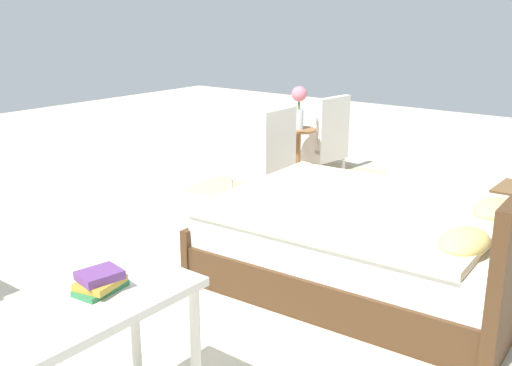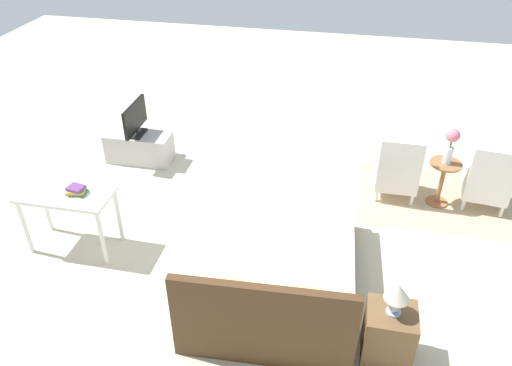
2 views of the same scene
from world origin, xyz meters
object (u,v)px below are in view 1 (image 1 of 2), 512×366
at_px(bed, 375,244).
at_px(armchair_by_window_left, 321,141).
at_px(side_table, 298,149).
at_px(vanity_desk, 78,329).
at_px(book_stack, 100,281).
at_px(armchair_by_window_right, 265,158).
at_px(flower_vase, 299,103).

bearing_deg(bed, armchair_by_window_left, -140.92).
xyz_separation_m(armchair_by_window_left, side_table, (0.56, 0.04, 0.01)).
relative_size(bed, armchair_by_window_left, 2.45).
xyz_separation_m(bed, armchair_by_window_left, (-2.40, -1.95, 0.08)).
relative_size(side_table, vanity_desk, 0.60).
distance_m(bed, side_table, 2.65).
relative_size(side_table, book_stack, 2.70).
xyz_separation_m(bed, vanity_desk, (2.39, -0.14, 0.35)).
xyz_separation_m(armchair_by_window_left, armchair_by_window_right, (1.12, 0.00, 0.00)).
distance_m(flower_vase, vanity_desk, 4.60).
relative_size(armchair_by_window_left, armchair_by_window_right, 1.00).
distance_m(bed, flower_vase, 2.72).
height_order(armchair_by_window_left, side_table, armchair_by_window_left).
bearing_deg(armchair_by_window_left, armchair_by_window_right, 0.02).
height_order(armchair_by_window_right, side_table, armchair_by_window_right).
distance_m(armchair_by_window_right, side_table, 0.57).
height_order(armchair_by_window_right, flower_vase, flower_vase).
height_order(armchair_by_window_right, book_stack, armchair_by_window_right).
height_order(side_table, vanity_desk, vanity_desk).
bearing_deg(vanity_desk, side_table, -157.37).
bearing_deg(armchair_by_window_right, armchair_by_window_left, -179.98).
distance_m(armchair_by_window_left, flower_vase, 0.77).
bearing_deg(armchair_by_window_left, bed, 39.08).
bearing_deg(armchair_by_window_right, bed, 56.77).
bearing_deg(flower_vase, bed, 46.02).
xyz_separation_m(armchair_by_window_left, vanity_desk, (4.79, 1.81, 0.26)).
height_order(bed, armchair_by_window_left, bed).
distance_m(armchair_by_window_left, armchair_by_window_right, 1.12).
bearing_deg(flower_vase, armchair_by_window_right, -4.05).
bearing_deg(side_table, armchair_by_window_left, -175.86).
height_order(armchair_by_window_left, vanity_desk, armchair_by_window_left).
bearing_deg(side_table, armchair_by_window_right, -4.05).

